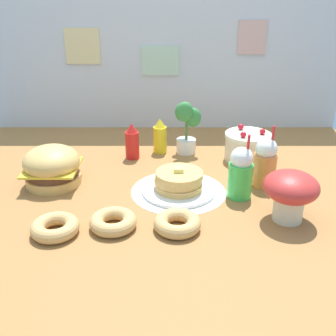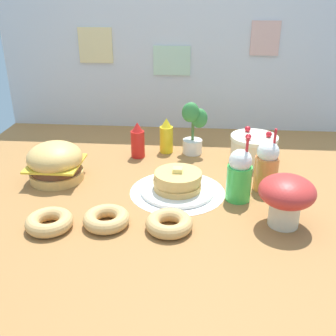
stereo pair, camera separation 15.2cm
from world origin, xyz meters
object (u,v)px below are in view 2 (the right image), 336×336
(ketchup_bottle, at_px, (138,141))
(cream_soda_cup, at_px, (239,175))
(mushroom_stool, at_px, (286,196))
(orange_float_cup, at_px, (267,166))
(potted_plant, at_px, (193,126))
(donut_chocolate, at_px, (106,219))
(pancake_stack, at_px, (178,183))
(donut_pink_glaze, at_px, (49,222))
(layer_cake, at_px, (253,149))
(donut_vanilla, at_px, (169,223))
(mustard_bottle, at_px, (166,137))
(burger, at_px, (55,162))

(ketchup_bottle, height_order, cream_soda_cup, cream_soda_cup)
(cream_soda_cup, distance_m, mushroom_stool, 0.28)
(cream_soda_cup, distance_m, orange_float_cup, 0.19)
(cream_soda_cup, height_order, potted_plant, potted_plant)
(ketchup_bottle, height_order, donut_chocolate, ketchup_bottle)
(pancake_stack, bearing_deg, donut_pink_glaze, -144.47)
(ketchup_bottle, xyz_separation_m, mushroom_stool, (0.73, -0.69, 0.04))
(layer_cake, relative_size, mushroom_stool, 1.13)
(orange_float_cup, xyz_separation_m, donut_chocolate, (-0.72, -0.40, -0.09))
(donut_vanilla, bearing_deg, mustard_bottle, 95.81)
(donut_chocolate, bearing_deg, orange_float_cup, 29.03)
(burger, bearing_deg, donut_pink_glaze, -74.69)
(orange_float_cup, bearing_deg, pancake_stack, -170.55)
(pancake_stack, height_order, donut_vanilla, pancake_stack)
(pancake_stack, xyz_separation_m, layer_cake, (0.41, 0.41, 0.03))
(layer_cake, height_order, orange_float_cup, orange_float_cup)
(potted_plant, bearing_deg, donut_pink_glaze, -123.11)
(mustard_bottle, relative_size, mushroom_stool, 0.91)
(pancake_stack, height_order, orange_float_cup, orange_float_cup)
(ketchup_bottle, relative_size, mustard_bottle, 1.00)
(pancake_stack, height_order, potted_plant, potted_plant)
(pancake_stack, height_order, donut_chocolate, pancake_stack)
(ketchup_bottle, bearing_deg, orange_float_cup, -27.26)
(donut_vanilla, bearing_deg, donut_pink_glaze, -176.42)
(mustard_bottle, bearing_deg, donut_pink_glaze, -114.98)
(pancake_stack, bearing_deg, mustard_bottle, 100.94)
(pancake_stack, relative_size, potted_plant, 1.11)
(mustard_bottle, bearing_deg, potted_plant, -3.13)
(donut_pink_glaze, xyz_separation_m, donut_vanilla, (0.50, 0.03, 0.00))
(mustard_bottle, bearing_deg, cream_soda_cup, -55.43)
(donut_chocolate, distance_m, potted_plant, 0.92)
(pancake_stack, distance_m, ketchup_bottle, 0.51)
(mustard_bottle, distance_m, potted_plant, 0.18)
(potted_plant, bearing_deg, mushroom_stool, -62.08)
(ketchup_bottle, distance_m, orange_float_cup, 0.79)
(burger, distance_m, orange_float_cup, 1.08)
(ketchup_bottle, bearing_deg, donut_pink_glaze, -107.59)
(cream_soda_cup, height_order, donut_chocolate, cream_soda_cup)
(pancake_stack, xyz_separation_m, donut_vanilla, (-0.01, -0.34, -0.02))
(cream_soda_cup, xyz_separation_m, orange_float_cup, (0.14, 0.12, 0.00))
(burger, height_order, donut_vanilla, burger)
(burger, xyz_separation_m, potted_plant, (0.70, 0.42, 0.08))
(burger, distance_m, potted_plant, 0.82)
(orange_float_cup, relative_size, donut_chocolate, 1.61)
(burger, xyz_separation_m, layer_cake, (1.05, 0.32, -0.02))
(potted_plant, bearing_deg, mustard_bottle, 176.87)
(donut_chocolate, xyz_separation_m, potted_plant, (0.34, 0.84, 0.14))
(ketchup_bottle, distance_m, mushroom_stool, 1.01)
(layer_cake, bearing_deg, donut_chocolate, -133.41)
(burger, relative_size, ketchup_bottle, 1.33)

